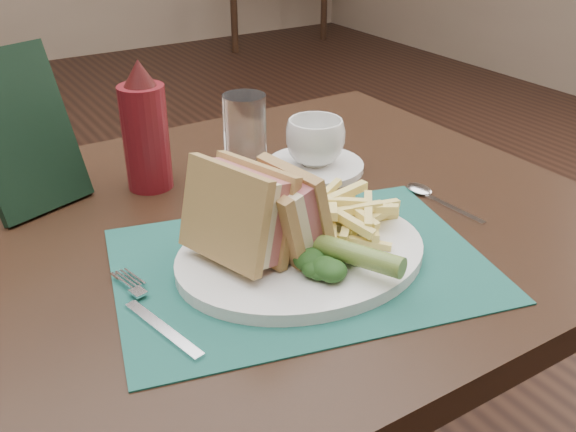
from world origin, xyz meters
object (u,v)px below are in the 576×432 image
(coffee_cup, at_px, (315,142))
(ketchup_bottle, at_px, (145,126))
(sandwich_half_a, at_px, (225,219))
(plate, at_px, (302,255))
(saucer, at_px, (315,166))
(check_presenter, at_px, (23,132))
(table_main, at_px, (264,421))
(placemat, at_px, (301,264))
(drinking_glass, at_px, (245,139))
(sandwich_half_b, at_px, (268,216))

(coffee_cup, relative_size, ketchup_bottle, 0.48)
(sandwich_half_a, height_order, coffee_cup, sandwich_half_a)
(plate, relative_size, coffee_cup, 3.36)
(saucer, xyz_separation_m, ketchup_bottle, (-0.24, 0.08, 0.09))
(sandwich_half_a, xyz_separation_m, saucer, (0.25, 0.20, -0.07))
(plate, height_order, check_presenter, check_presenter)
(saucer, relative_size, coffee_cup, 1.68)
(table_main, distance_m, check_presenter, 0.57)
(table_main, bearing_deg, ketchup_bottle, 118.31)
(table_main, relative_size, placemat, 2.12)
(sandwich_half_a, xyz_separation_m, drinking_glass, (0.14, 0.22, -0.01))
(sandwich_half_b, distance_m, ketchup_bottle, 0.28)
(placemat, height_order, sandwich_half_a, sandwich_half_a)
(table_main, xyz_separation_m, plate, (-0.01, -0.13, 0.38))
(ketchup_bottle, bearing_deg, check_presenter, 168.87)
(sandwich_half_b, distance_m, check_presenter, 0.36)
(coffee_cup, distance_m, check_presenter, 0.41)
(sandwich_half_a, distance_m, ketchup_bottle, 0.27)
(plate, xyz_separation_m, coffee_cup, (0.16, 0.21, 0.04))
(saucer, distance_m, coffee_cup, 0.04)
(placemat, xyz_separation_m, ketchup_bottle, (-0.07, 0.29, 0.09))
(saucer, xyz_separation_m, coffee_cup, (0.00, 0.00, 0.04))
(sandwich_half_a, xyz_separation_m, ketchup_bottle, (0.02, 0.27, 0.02))
(table_main, bearing_deg, check_presenter, 141.36)
(coffee_cup, bearing_deg, ketchup_bottle, 162.03)
(sandwich_half_b, bearing_deg, placemat, -31.84)
(plate, bearing_deg, saucer, 57.35)
(saucer, bearing_deg, placemat, -127.60)
(sandwich_half_b, relative_size, ketchup_bottle, 0.54)
(sandwich_half_b, xyz_separation_m, check_presenter, (-0.19, 0.31, 0.04))
(saucer, bearing_deg, sandwich_half_a, -142.13)
(saucer, distance_m, drinking_glass, 0.13)
(table_main, height_order, coffee_cup, coffee_cup)
(sandwich_half_a, bearing_deg, saucer, 20.41)
(drinking_glass, bearing_deg, plate, -103.27)
(placemat, bearing_deg, plate, 48.92)
(coffee_cup, bearing_deg, table_main, -149.62)
(placemat, height_order, coffee_cup, coffee_cup)
(drinking_glass, bearing_deg, saucer, -11.52)
(saucer, bearing_deg, check_presenter, 164.68)
(table_main, bearing_deg, saucer, 30.38)
(placemat, bearing_deg, ketchup_bottle, 103.06)
(table_main, xyz_separation_m, sandwich_half_b, (-0.05, -0.12, 0.44))
(sandwich_half_b, height_order, check_presenter, check_presenter)
(table_main, distance_m, coffee_cup, 0.45)
(sandwich_half_b, bearing_deg, saucer, 36.73)
(coffee_cup, height_order, ketchup_bottle, ketchup_bottle)
(plate, bearing_deg, sandwich_half_a, 174.33)
(sandwich_half_a, distance_m, coffee_cup, 0.32)
(sandwich_half_a, bearing_deg, ketchup_bottle, 69.28)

